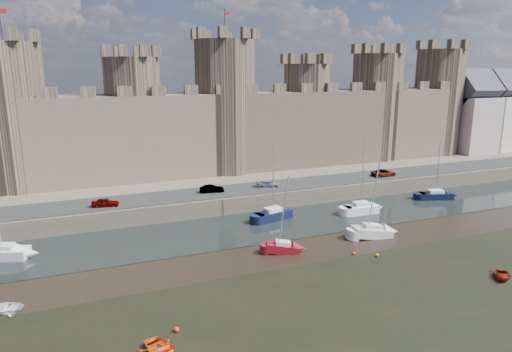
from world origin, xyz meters
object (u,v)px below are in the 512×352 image
object	(u,v)px
sailboat_5	(372,231)
dinghy_0	(161,351)
car_0	(105,203)
sailboat_1	(273,214)
car_1	(212,189)
sailboat_3	(435,195)
car_2	(268,184)
sailboat_2	(361,208)
sailboat_0	(2,252)
car_3	(384,173)
sailboat_4	(283,247)

from	to	relation	value
sailboat_5	dinghy_0	bearing A→B (deg)	-144.43
car_0	sailboat_1	world-z (taller)	sailboat_1
car_1	sailboat_3	xyz separation A→B (m)	(35.16, -8.54, -2.36)
car_2	sailboat_2	xyz separation A→B (m)	(10.32, -10.35, -2.17)
car_2	sailboat_5	distance (m)	19.91
car_2	sailboat_3	distance (m)	27.40
sailboat_5	car_0	bearing A→B (deg)	159.58
sailboat_0	sailboat_5	distance (m)	43.58
sailboat_0	sailboat_2	world-z (taller)	sailboat_2
sailboat_2	car_2	bearing A→B (deg)	138.10
car_0	dinghy_0	distance (m)	32.11
sailboat_3	sailboat_5	size ratio (longest dim) A/B	0.86
sailboat_1	car_1	bearing A→B (deg)	115.45
car_0	sailboat_0	bearing A→B (deg)	133.37
car_1	dinghy_0	world-z (taller)	car_1
car_0	car_3	distance (m)	46.06
sailboat_1	car_2	bearing A→B (deg)	58.51
sailboat_0	dinghy_0	world-z (taller)	sailboat_0
sailboat_4	sailboat_2	bearing A→B (deg)	46.13
dinghy_0	car_0	bearing A→B (deg)	76.26
sailboat_4	sailboat_5	distance (m)	12.55
sailboat_1	sailboat_3	xyz separation A→B (m)	(28.69, -0.36, -0.11)
car_1	sailboat_5	size ratio (longest dim) A/B	0.33
car_1	sailboat_4	bearing A→B (deg)	-162.26
sailboat_2	sailboat_4	xyz separation A→B (m)	(-16.65, -8.77, -0.17)
car_2	sailboat_4	bearing A→B (deg)	-179.78
car_0	sailboat_5	distance (m)	35.47
sailboat_3	car_1	bearing A→B (deg)	-177.20
car_0	dinghy_0	xyz separation A→B (m)	(1.65, -31.96, -2.70)
sailboat_1	sailboat_2	xyz separation A→B (m)	(13.03, -2.29, 0.02)
car_1	dinghy_0	size ratio (longest dim) A/B	0.94
sailboat_2	sailboat_4	bearing A→B (deg)	-149.04
car_3	sailboat_3	world-z (taller)	sailboat_3
sailboat_2	sailboat_5	distance (m)	9.39
car_0	sailboat_3	world-z (taller)	sailboat_3
car_0	sailboat_3	size ratio (longest dim) A/B	0.38
sailboat_2	sailboat_4	distance (m)	18.82
car_1	car_2	size ratio (longest dim) A/B	0.99
car_0	sailboat_1	xyz separation A→B (m)	(21.89, -6.70, -2.26)
sailboat_5	dinghy_0	world-z (taller)	sailboat_5
sailboat_0	dinghy_0	xyz separation A→B (m)	(13.33, -24.22, -0.41)
car_0	sailboat_5	bearing A→B (deg)	-109.65
sailboat_4	sailboat_5	size ratio (longest dim) A/B	0.83
car_0	sailboat_0	distance (m)	14.20
car_3	sailboat_1	world-z (taller)	sailboat_1
sailboat_1	sailboat_2	distance (m)	13.23
car_1	car_3	distance (m)	30.65
car_1	car_3	world-z (taller)	car_3
car_1	sailboat_2	world-z (taller)	sailboat_2
car_2	car_3	xyz separation A→B (m)	(21.46, -0.74, 0.08)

